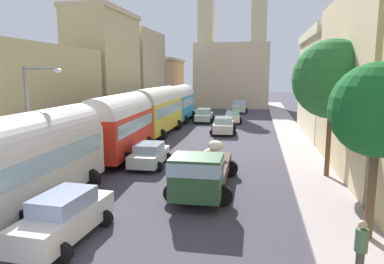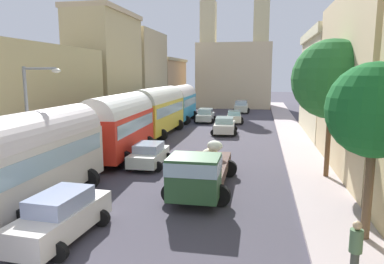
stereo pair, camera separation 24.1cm
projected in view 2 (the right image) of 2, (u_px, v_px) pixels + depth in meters
name	position (u px, v px, depth m)	size (l,w,h in m)	color
ground_plane	(213.00, 132.00, 33.72)	(154.00, 154.00, 0.00)	#403D48
sidewalk_left	(140.00, 129.00, 35.08)	(2.50, 70.00, 0.14)	#999293
sidewalk_right	(292.00, 134.00, 32.35)	(2.50, 70.00, 0.14)	#B0A1A2
building_left_1	(28.00, 101.00, 23.41)	(4.41, 13.70, 7.33)	tan
building_left_2	(106.00, 71.00, 34.92)	(4.64, 9.13, 11.45)	tan
building_left_3	(142.00, 75.00, 45.09)	(4.13, 9.83, 10.66)	tan
building_left_4	(163.00, 83.00, 56.43)	(5.37, 12.36, 7.78)	tan
building_right_2	(335.00, 83.00, 31.45)	(5.18, 12.14, 9.17)	beige
distant_church	(234.00, 70.00, 57.86)	(11.76, 7.69, 18.92)	beige
parked_bus_0	(32.00, 155.00, 14.37)	(3.22, 8.16, 3.98)	beige
parked_bus_1	(119.00, 123.00, 23.08)	(3.60, 8.28, 4.15)	red
parked_bus_2	(158.00, 109.00, 31.78)	(3.37, 9.61, 4.26)	yellow
parked_bus_3	(180.00, 102.00, 40.51)	(3.30, 8.12, 4.14)	teal
cargo_truck_0	(201.00, 170.00, 16.19)	(2.99, 7.30, 2.17)	#2C532E
car_0	(224.00, 125.00, 32.50)	(2.50, 4.28, 1.53)	silver
car_1	(234.00, 117.00, 39.45)	(2.27, 3.70, 1.42)	beige
car_2	(241.00, 107.00, 49.93)	(2.44, 4.38, 1.71)	silver
car_3	(61.00, 216.00, 11.73)	(2.27, 4.22, 1.62)	white
car_4	(149.00, 155.00, 21.07)	(2.29, 3.72, 1.41)	silver
car_5	(205.00, 115.00, 40.27)	(2.37, 4.01, 1.55)	silver
pedestrian_1	(355.00, 251.00, 8.90)	(0.45, 0.45, 1.87)	#40453C
streetlamp_near	(33.00, 115.00, 16.86)	(1.96, 0.28, 5.80)	gray
roadside_tree_0	(375.00, 111.00, 10.99)	(2.99, 2.99, 5.85)	brown
roadside_tree_1	(332.00, 79.00, 17.89)	(4.02, 4.02, 7.20)	brown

